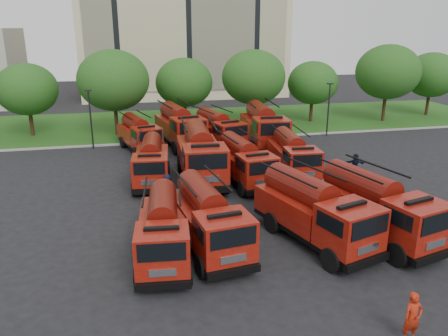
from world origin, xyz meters
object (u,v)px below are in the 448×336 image
(fire_truck_1, at_px, (208,218))
(firefighter_2, at_px, (363,254))
(fire_truck_3, at_px, (376,207))
(fire_truck_0, at_px, (163,229))
(firefighter_3, at_px, (407,259))
(fire_truck_8, at_px, (139,134))
(firefighter_4, at_px, (168,202))
(firefighter_5, at_px, (354,174))
(fire_truck_10, at_px, (218,130))
(fire_truck_6, at_px, (244,162))
(firefighter_1, at_px, (337,269))
(fire_truck_4, at_px, (152,162))
(fire_truck_2, at_px, (314,211))
(fire_truck_7, at_px, (293,155))
(fire_truck_5, at_px, (201,154))
(fire_truck_11, at_px, (263,127))
(fire_truck_9, at_px, (180,126))

(fire_truck_1, distance_m, firefighter_2, 7.45)
(firefighter_2, bearing_deg, fire_truck_3, -51.55)
(fire_truck_0, bearing_deg, firefighter_3, -7.50)
(fire_truck_0, height_order, fire_truck_8, fire_truck_0)
(firefighter_4, bearing_deg, fire_truck_1, 157.90)
(firefighter_2, bearing_deg, fire_truck_0, 69.67)
(firefighter_2, relative_size, firefighter_5, 1.11)
(fire_truck_3, bearing_deg, fire_truck_10, 87.81)
(firefighter_2, bearing_deg, fire_truck_6, 5.44)
(fire_truck_0, bearing_deg, firefighter_1, -14.28)
(firefighter_2, bearing_deg, fire_truck_4, 26.60)
(fire_truck_2, relative_size, firefighter_1, 4.41)
(fire_truck_3, distance_m, firefighter_2, 2.65)
(fire_truck_7, height_order, firefighter_5, fire_truck_7)
(fire_truck_10, bearing_deg, firefighter_1, -101.73)
(fire_truck_1, height_order, fire_truck_4, fire_truck_1)
(fire_truck_5, distance_m, fire_truck_10, 8.62)
(firefighter_1, bearing_deg, firefighter_3, 8.47)
(firefighter_4, bearing_deg, fire_truck_10, -59.77)
(fire_truck_6, height_order, firefighter_2, fire_truck_6)
(fire_truck_1, distance_m, fire_truck_3, 8.36)
(fire_truck_11, bearing_deg, fire_truck_2, -95.76)
(fire_truck_6, distance_m, firefighter_1, 11.86)
(fire_truck_9, bearing_deg, fire_truck_4, -118.47)
(fire_truck_7, bearing_deg, fire_truck_1, -125.66)
(fire_truck_3, relative_size, firefighter_5, 4.93)
(fire_truck_1, height_order, fire_truck_3, fire_truck_3)
(firefighter_3, distance_m, firefighter_5, 12.19)
(fire_truck_1, height_order, fire_truck_6, fire_truck_1)
(fire_truck_3, distance_m, firefighter_4, 11.97)
(fire_truck_1, xyz_separation_m, fire_truck_7, (7.83, 9.43, -0.05))
(fire_truck_2, height_order, firefighter_1, fire_truck_2)
(firefighter_1, xyz_separation_m, firefighter_4, (-6.54, 9.33, 0.00))
(fire_truck_2, height_order, fire_truck_8, fire_truck_2)
(fire_truck_9, bearing_deg, fire_truck_1, -103.48)
(firefighter_2, bearing_deg, fire_truck_9, 5.61)
(fire_truck_10, bearing_deg, fire_truck_11, -24.53)
(fire_truck_0, relative_size, firefighter_1, 3.83)
(fire_truck_5, distance_m, firefighter_3, 14.98)
(fire_truck_9, relative_size, fire_truck_11, 0.99)
(fire_truck_3, xyz_separation_m, firefighter_4, (-9.70, 6.82, -1.65))
(fire_truck_2, bearing_deg, fire_truck_3, -20.72)
(fire_truck_0, distance_m, firefighter_5, 17.16)
(fire_truck_10, bearing_deg, fire_truck_4, -142.32)
(fire_truck_5, height_order, fire_truck_11, fire_truck_11)
(fire_truck_1, bearing_deg, fire_truck_2, -12.69)
(fire_truck_0, bearing_deg, fire_truck_10, 76.62)
(fire_truck_6, xyz_separation_m, firefighter_4, (-5.37, -2.38, -1.51))
(fire_truck_9, height_order, firefighter_5, fire_truck_9)
(fire_truck_2, xyz_separation_m, firefighter_5, (7.16, 9.06, -1.63))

